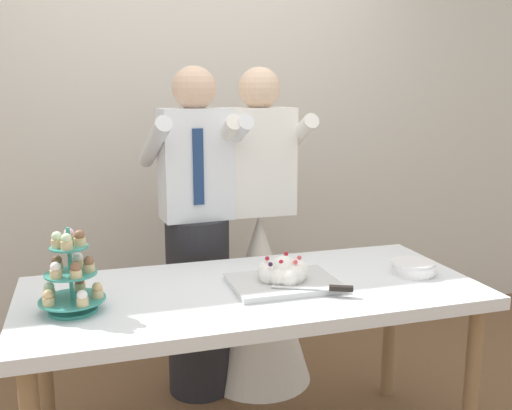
# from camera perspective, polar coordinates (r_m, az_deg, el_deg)

# --- Properties ---
(rear_wall) EXTENTS (5.20, 0.10, 2.90)m
(rear_wall) POSITION_cam_1_polar(r_m,az_deg,el_deg) (3.52, -7.07, 9.81)
(rear_wall) COLOR beige
(rear_wall) RESTS_ON ground_plane
(dessert_table) EXTENTS (1.80, 0.80, 0.78)m
(dessert_table) POSITION_cam_1_polar(r_m,az_deg,el_deg) (2.30, -0.36, -9.96)
(dessert_table) COLOR silver
(dessert_table) RESTS_ON ground_plane
(cupcake_stand) EXTENTS (0.23, 0.23, 0.31)m
(cupcake_stand) POSITION_cam_1_polar(r_m,az_deg,el_deg) (2.09, -18.10, -7.01)
(cupcake_stand) COLOR teal
(cupcake_stand) RESTS_ON dessert_table
(main_cake_tray) EXTENTS (0.42, 0.36, 0.13)m
(main_cake_tray) POSITION_cam_1_polar(r_m,az_deg,el_deg) (2.28, 2.87, -7.15)
(main_cake_tray) COLOR silver
(main_cake_tray) RESTS_ON dessert_table
(plate_stack) EXTENTS (0.19, 0.19, 0.05)m
(plate_stack) POSITION_cam_1_polar(r_m,az_deg,el_deg) (2.51, 15.54, -6.12)
(plate_stack) COLOR white
(plate_stack) RESTS_ON dessert_table
(person_groom) EXTENTS (0.49, 0.52, 1.66)m
(person_groom) POSITION_cam_1_polar(r_m,az_deg,el_deg) (2.87, -5.91, -4.71)
(person_groom) COLOR #232328
(person_groom) RESTS_ON ground_plane
(person_bride) EXTENTS (0.56, 0.56, 1.66)m
(person_bride) POSITION_cam_1_polar(r_m,az_deg,el_deg) (3.02, 0.32, -7.10)
(person_bride) COLOR white
(person_bride) RESTS_ON ground_plane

